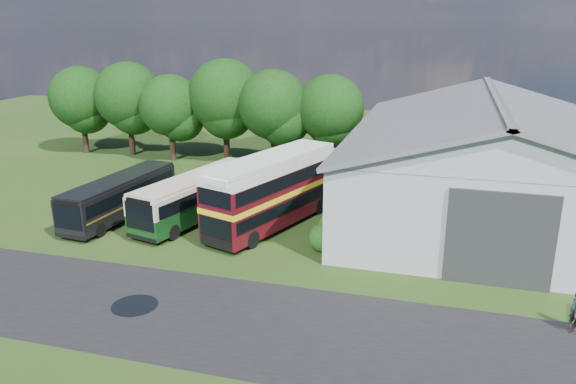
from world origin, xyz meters
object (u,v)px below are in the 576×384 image
(storage_shed, at_px, (490,154))
(bus_maroon_double, at_px, (272,191))
(bus_green_single, at_px, (197,196))
(bus_dark_single, at_px, (120,196))

(storage_shed, relative_size, bus_maroon_double, 2.19)
(storage_shed, relative_size, bus_green_single, 2.21)
(bus_green_single, xyz_separation_m, bus_dark_single, (-5.13, -1.19, -0.12))
(storage_shed, xyz_separation_m, bus_dark_single, (-23.91, -8.12, -2.68))
(storage_shed, height_order, bus_dark_single, storage_shed)
(bus_maroon_double, bearing_deg, bus_green_single, -160.88)
(storage_shed, bearing_deg, bus_dark_single, -161.23)
(storage_shed, bearing_deg, bus_maroon_double, -152.84)
(bus_green_single, relative_size, bus_maroon_double, 0.99)
(storage_shed, xyz_separation_m, bus_green_single, (-18.77, -6.93, -2.56))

